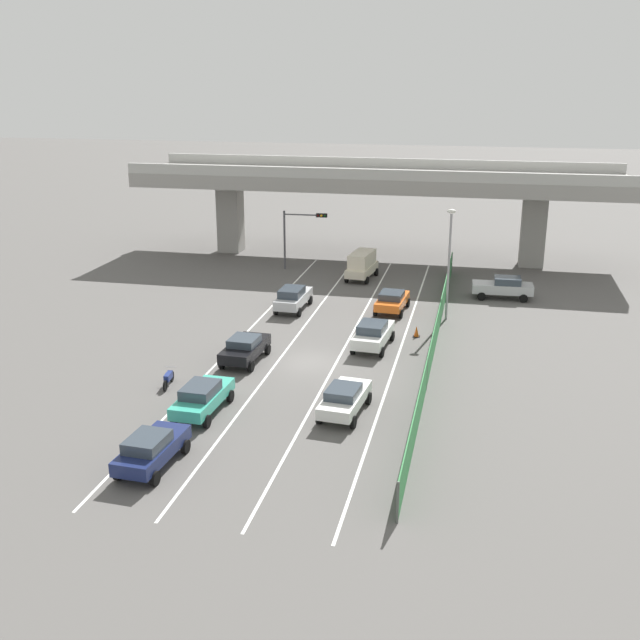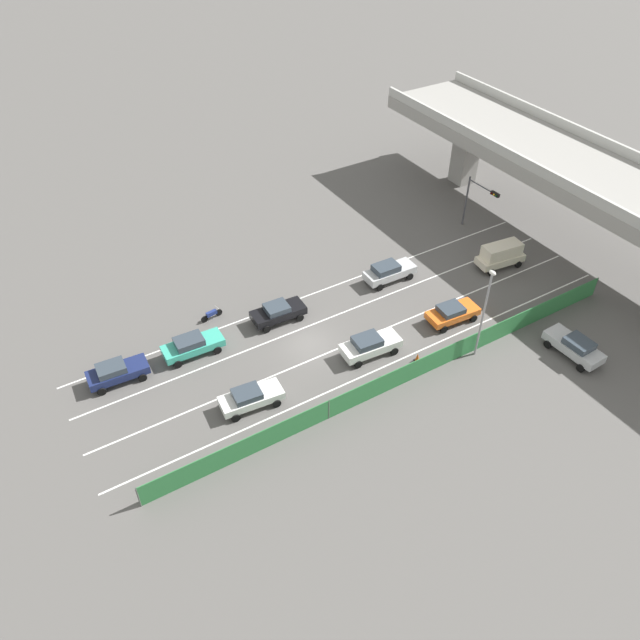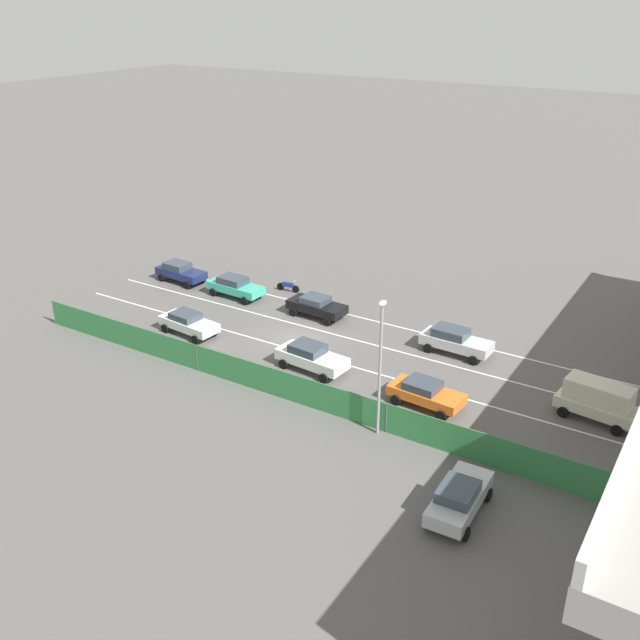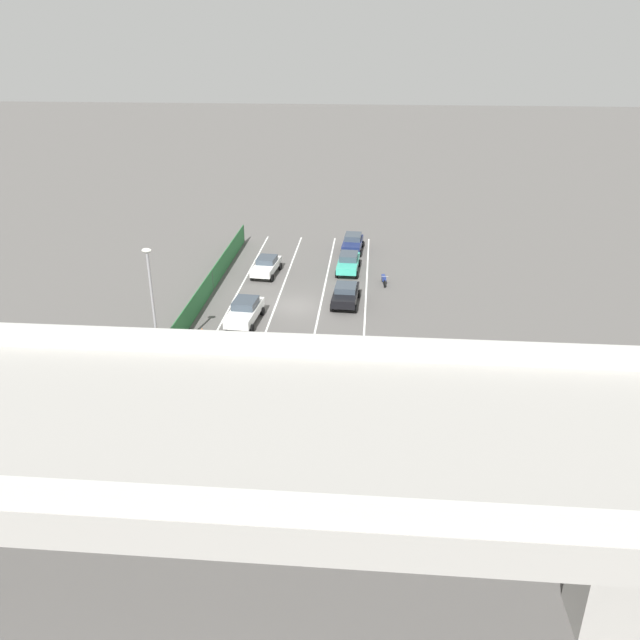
{
  "view_description": "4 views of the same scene",
  "coord_description": "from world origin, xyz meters",
  "px_view_note": "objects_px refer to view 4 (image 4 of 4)",
  "views": [
    {
      "loc": [
        9.83,
        -41.38,
        16.37
      ],
      "look_at": [
        0.07,
        3.36,
        1.59
      ],
      "focal_mm": 42.65,
      "sensor_mm": 36.0,
      "label": 1
    },
    {
      "loc": [
        31.14,
        -17.83,
        32.83
      ],
      "look_at": [
        -0.17,
        1.16,
        1.72
      ],
      "focal_mm": 34.97,
      "sensor_mm": 36.0,
      "label": 2
    },
    {
      "loc": [
        37.37,
        25.07,
        21.77
      ],
      "look_at": [
        -1.1,
        1.18,
        1.16
      ],
      "focal_mm": 40.56,
      "sensor_mm": 36.0,
      "label": 3
    },
    {
      "loc": [
        -5.53,
        45.21,
        19.39
      ],
      "look_at": [
        -2.18,
        5.46,
        1.36
      ],
      "focal_mm": 35.95,
      "sensor_mm": 36.0,
      "label": 4
    }
  ],
  "objects_px": {
    "car_van_cream": "(249,443)",
    "car_taxi_teal": "(348,262)",
    "car_taxi_orange": "(217,363)",
    "motorcycle": "(384,279)",
    "car_sedan_silver": "(334,358)",
    "parked_wagon_silver": "(52,401)",
    "car_sedan_white": "(245,311)",
    "traffic_light": "(371,430)",
    "traffic_cone": "(202,333)",
    "car_sedan_navy": "(353,242)",
    "car_hatchback_white": "(266,265)",
    "car_sedan_black": "(346,294)",
    "street_lamp": "(152,297)"
  },
  "relations": [
    {
      "from": "car_sedan_black",
      "to": "car_sedan_navy",
      "type": "xyz_separation_m",
      "value": [
        -0.05,
        -13.22,
        0.02
      ]
    },
    {
      "from": "car_sedan_black",
      "to": "motorcycle",
      "type": "distance_m",
      "value": 5.45
    },
    {
      "from": "parked_wagon_silver",
      "to": "car_sedan_black",
      "type": "bearing_deg",
      "value": -131.58
    },
    {
      "from": "parked_wagon_silver",
      "to": "traffic_light",
      "type": "height_order",
      "value": "traffic_light"
    },
    {
      "from": "parked_wagon_silver",
      "to": "car_sedan_white",
      "type": "bearing_deg",
      "value": -121.78
    },
    {
      "from": "car_sedan_silver",
      "to": "traffic_light",
      "type": "relative_size",
      "value": 0.91
    },
    {
      "from": "car_sedan_black",
      "to": "car_sedan_white",
      "type": "xyz_separation_m",
      "value": [
        7.12,
        4.06,
        0.06
      ]
    },
    {
      "from": "car_taxi_orange",
      "to": "traffic_light",
      "type": "distance_m",
      "value": 14.59
    },
    {
      "from": "car_taxi_orange",
      "to": "parked_wagon_silver",
      "type": "height_order",
      "value": "parked_wagon_silver"
    },
    {
      "from": "car_taxi_orange",
      "to": "car_sedan_white",
      "type": "xyz_separation_m",
      "value": [
        -0.21,
        -7.91,
        0.07
      ]
    },
    {
      "from": "parked_wagon_silver",
      "to": "traffic_cone",
      "type": "height_order",
      "value": "parked_wagon_silver"
    },
    {
      "from": "car_sedan_black",
      "to": "traffic_light",
      "type": "xyz_separation_m",
      "value": [
        -2.14,
        22.69,
        2.85
      ]
    },
    {
      "from": "car_sedan_silver",
      "to": "motorcycle",
      "type": "bearing_deg",
      "value": -101.67
    },
    {
      "from": "car_hatchback_white",
      "to": "parked_wagon_silver",
      "type": "relative_size",
      "value": 0.99
    },
    {
      "from": "car_sedan_black",
      "to": "street_lamp",
      "type": "bearing_deg",
      "value": 44.18
    },
    {
      "from": "car_sedan_black",
      "to": "street_lamp",
      "type": "height_order",
      "value": "street_lamp"
    },
    {
      "from": "car_van_cream",
      "to": "car_sedan_navy",
      "type": "bearing_deg",
      "value": -96.3
    },
    {
      "from": "car_taxi_orange",
      "to": "car_taxi_teal",
      "type": "height_order",
      "value": "car_taxi_teal"
    },
    {
      "from": "car_taxi_teal",
      "to": "traffic_cone",
      "type": "relative_size",
      "value": 6.44
    },
    {
      "from": "traffic_light",
      "to": "traffic_cone",
      "type": "bearing_deg",
      "value": -53.64
    },
    {
      "from": "car_sedan_white",
      "to": "traffic_light",
      "type": "height_order",
      "value": "traffic_light"
    },
    {
      "from": "car_sedan_white",
      "to": "traffic_light",
      "type": "distance_m",
      "value": 20.99
    },
    {
      "from": "car_van_cream",
      "to": "street_lamp",
      "type": "relative_size",
      "value": 0.58
    },
    {
      "from": "car_sedan_black",
      "to": "parked_wagon_silver",
      "type": "distance_m",
      "value": 22.99
    },
    {
      "from": "car_van_cream",
      "to": "car_taxi_teal",
      "type": "bearing_deg",
      "value": -97.25
    },
    {
      "from": "parked_wagon_silver",
      "to": "motorcycle",
      "type": "bearing_deg",
      "value": -129.98
    },
    {
      "from": "car_hatchback_white",
      "to": "parked_wagon_silver",
      "type": "height_order",
      "value": "parked_wagon_silver"
    },
    {
      "from": "car_sedan_silver",
      "to": "car_hatchback_white",
      "type": "bearing_deg",
      "value": -67.56
    },
    {
      "from": "parked_wagon_silver",
      "to": "car_sedan_silver",
      "type": "bearing_deg",
      "value": -157.15
    },
    {
      "from": "car_sedan_navy",
      "to": "car_van_cream",
      "type": "xyz_separation_m",
      "value": [
        3.74,
        33.86,
        0.39
      ]
    },
    {
      "from": "car_taxi_orange",
      "to": "car_hatchback_white",
      "type": "distance_m",
      "value": 18.0
    },
    {
      "from": "car_taxi_orange",
      "to": "car_sedan_white",
      "type": "distance_m",
      "value": 7.92
    },
    {
      "from": "car_sedan_black",
      "to": "car_sedan_navy",
      "type": "height_order",
      "value": "car_sedan_navy"
    },
    {
      "from": "car_sedan_silver",
      "to": "traffic_cone",
      "type": "height_order",
      "value": "car_sedan_silver"
    },
    {
      "from": "car_hatchback_white",
      "to": "car_sedan_navy",
      "type": "height_order",
      "value": "car_sedan_navy"
    },
    {
      "from": "car_hatchback_white",
      "to": "car_van_cream",
      "type": "xyz_separation_m",
      "value": [
        -3.49,
        26.67,
        0.43
      ]
    },
    {
      "from": "car_sedan_black",
      "to": "parked_wagon_silver",
      "type": "height_order",
      "value": "parked_wagon_silver"
    },
    {
      "from": "car_taxi_orange",
      "to": "motorcycle",
      "type": "height_order",
      "value": "car_taxi_orange"
    },
    {
      "from": "street_lamp",
      "to": "car_hatchback_white",
      "type": "bearing_deg",
      "value": -103.61
    },
    {
      "from": "motorcycle",
      "to": "street_lamp",
      "type": "relative_size",
      "value": 0.25
    },
    {
      "from": "car_sedan_silver",
      "to": "parked_wagon_silver",
      "type": "xyz_separation_m",
      "value": [
        15.05,
        6.34,
        -0.02
      ]
    },
    {
      "from": "motorcycle",
      "to": "parked_wagon_silver",
      "type": "distance_m",
      "value": 28.37
    },
    {
      "from": "car_taxi_orange",
      "to": "car_sedan_silver",
      "type": "height_order",
      "value": "car_sedan_silver"
    },
    {
      "from": "car_van_cream",
      "to": "traffic_light",
      "type": "xyz_separation_m",
      "value": [
        -5.83,
        2.05,
        2.43
      ]
    },
    {
      "from": "car_sedan_navy",
      "to": "car_taxi_orange",
      "type": "bearing_deg",
      "value": 73.67
    },
    {
      "from": "car_sedan_black",
      "to": "motorcycle",
      "type": "bearing_deg",
      "value": -123.21
    },
    {
      "from": "car_van_cream",
      "to": "traffic_light",
      "type": "distance_m",
      "value": 6.64
    },
    {
      "from": "car_taxi_teal",
      "to": "car_sedan_white",
      "type": "bearing_deg",
      "value": 58.67
    },
    {
      "from": "car_sedan_black",
      "to": "car_hatchback_white",
      "type": "distance_m",
      "value": 9.37
    },
    {
      "from": "car_sedan_silver",
      "to": "traffic_cone",
      "type": "xyz_separation_m",
      "value": [
        9.4,
        -4.12,
        -0.61
      ]
    }
  ]
}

